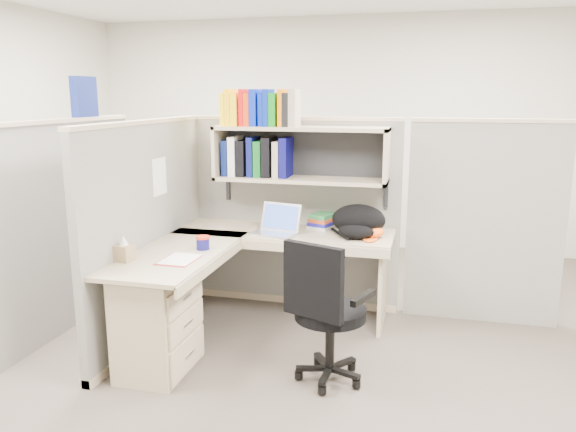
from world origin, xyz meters
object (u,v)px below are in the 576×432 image
(snack_canister, at_px, (203,243))
(laptop, at_px, (274,220))
(backpack, at_px, (358,221))
(task_chair, at_px, (327,334))
(desk, at_px, (196,297))

(snack_canister, bearing_deg, laptop, 55.06)
(backpack, bearing_deg, task_chair, -107.03)
(laptop, height_order, snack_canister, laptop)
(snack_canister, relative_size, task_chair, 0.10)
(backpack, bearing_deg, laptop, 175.02)
(laptop, bearing_deg, desk, -103.31)
(laptop, bearing_deg, snack_canister, -111.52)
(backpack, bearing_deg, desk, -154.76)
(desk, relative_size, task_chair, 1.83)
(laptop, bearing_deg, task_chair, -42.40)
(desk, distance_m, laptop, 0.90)
(laptop, distance_m, backpack, 0.65)
(snack_canister, bearing_deg, task_chair, -19.12)
(backpack, bearing_deg, snack_canister, -161.89)
(desk, xyz_separation_m, laptop, (0.36, 0.71, 0.41))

